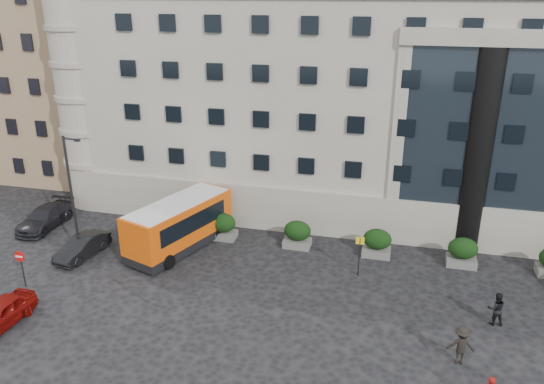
% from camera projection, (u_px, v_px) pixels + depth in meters
% --- Properties ---
extents(ground, '(120.00, 120.00, 0.00)m').
position_uv_depth(ground, '(246.00, 308.00, 28.57)').
color(ground, black).
rests_on(ground, ground).
extents(civic_building, '(44.00, 24.00, 18.00)m').
position_uv_depth(civic_building, '(390.00, 80.00, 43.84)').
color(civic_building, '#9B9789').
rests_on(civic_building, ground).
extents(entrance_column, '(1.80, 1.80, 13.00)m').
position_uv_depth(entrance_column, '(478.00, 154.00, 32.80)').
color(entrance_column, black).
rests_on(entrance_column, ground).
extents(apartment_near, '(14.00, 14.00, 20.00)m').
position_uv_depth(apartment_near, '(56.00, 59.00, 48.48)').
color(apartment_near, '#997659').
rests_on(apartment_near, ground).
extents(apartment_far, '(13.00, 13.00, 22.00)m').
position_uv_depth(apartment_far, '(123.00, 32.00, 65.07)').
color(apartment_far, brown).
rests_on(apartment_far, ground).
extents(hedge_a, '(1.80, 1.26, 1.84)m').
position_uv_depth(hedge_a, '(223.00, 226.00, 36.19)').
color(hedge_a, '#60605E').
rests_on(hedge_a, ground).
extents(hedge_b, '(1.80, 1.26, 1.84)m').
position_uv_depth(hedge_b, '(297.00, 234.00, 35.01)').
color(hedge_b, '#60605E').
rests_on(hedge_b, ground).
extents(hedge_c, '(1.80, 1.26, 1.84)m').
position_uv_depth(hedge_c, '(377.00, 242.00, 33.83)').
color(hedge_c, '#60605E').
rests_on(hedge_c, ground).
extents(hedge_d, '(1.80, 1.26, 1.84)m').
position_uv_depth(hedge_d, '(463.00, 252.00, 32.65)').
color(hedge_d, '#60605E').
rests_on(hedge_d, ground).
extents(street_lamp, '(1.16, 0.18, 8.00)m').
position_uv_depth(street_lamp, '(72.00, 194.00, 32.41)').
color(street_lamp, '#262628').
rests_on(street_lamp, ground).
extents(bus_stop_sign, '(0.50, 0.08, 2.52)m').
position_uv_depth(bus_stop_sign, '(360.00, 249.00, 31.22)').
color(bus_stop_sign, '#262628').
rests_on(bus_stop_sign, ground).
extents(no_entry_sign, '(0.64, 0.16, 2.32)m').
position_uv_depth(no_entry_sign, '(21.00, 262.00, 29.98)').
color(no_entry_sign, '#262628').
rests_on(no_entry_sign, ground).
extents(minibus, '(5.13, 8.23, 3.25)m').
position_uv_depth(minibus, '(179.00, 223.00, 34.54)').
color(minibus, '#DC4F0A').
rests_on(minibus, ground).
extents(red_truck, '(2.85, 5.80, 3.08)m').
position_uv_depth(red_truck, '(118.00, 171.00, 45.06)').
color(red_truck, maroon).
rests_on(red_truck, ground).
extents(parked_car_b, '(1.98, 4.23, 1.34)m').
position_uv_depth(parked_car_b, '(82.00, 247.00, 33.83)').
color(parked_car_b, black).
rests_on(parked_car_b, ground).
extents(parked_car_c, '(2.16, 5.11, 1.47)m').
position_uv_depth(parked_car_c, '(45.00, 217.00, 37.98)').
color(parked_car_c, black).
rests_on(parked_car_c, ground).
extents(parked_car_d, '(2.79, 4.92, 1.30)m').
position_uv_depth(parked_car_d, '(131.00, 185.00, 44.51)').
color(parked_car_d, black).
rests_on(parked_car_d, ground).
extents(pedestrian_b, '(0.96, 0.79, 1.81)m').
position_uv_depth(pedestrian_b, '(496.00, 309.00, 26.93)').
color(pedestrian_b, black).
rests_on(pedestrian_b, ground).
extents(pedestrian_c, '(1.29, 0.80, 1.93)m').
position_uv_depth(pedestrian_c, '(461.00, 345.00, 24.09)').
color(pedestrian_c, black).
rests_on(pedestrian_c, ground).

